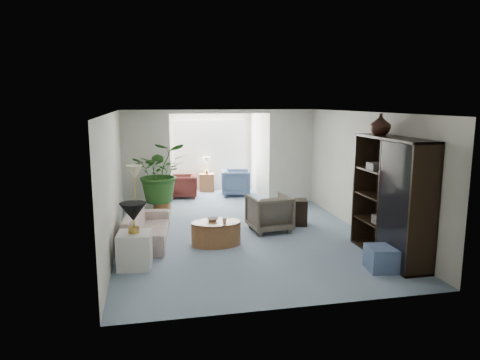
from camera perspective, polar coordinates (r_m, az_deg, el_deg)
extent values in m
plane|color=#889BB4|center=(8.89, 0.80, -7.67)|extent=(6.00, 6.00, 0.00)
plane|color=#889BB4|center=(12.78, -3.24, -2.16)|extent=(2.60, 2.60, 0.00)
cube|color=white|center=(11.35, -11.98, 2.48)|extent=(1.20, 0.12, 2.50)
cube|color=white|center=(11.96, 6.56, 3.01)|extent=(1.20, 0.12, 2.50)
cube|color=white|center=(11.41, -2.51, 8.78)|extent=(2.60, 0.12, 0.10)
cube|color=white|center=(13.62, -3.98, 4.56)|extent=(2.20, 0.02, 1.50)
cube|color=white|center=(13.60, -3.97, 4.54)|extent=(2.20, 0.02, 1.50)
cube|color=#BAAC94|center=(9.28, 15.98, 3.45)|extent=(0.04, 0.50, 0.40)
imported|color=beige|center=(8.87, -11.87, -5.94)|extent=(0.97, 2.07, 0.59)
cube|color=silver|center=(7.59, -13.36, -8.76)|extent=(0.59, 0.59, 0.59)
cone|color=black|center=(7.40, -13.57, -4.02)|extent=(0.44, 0.44, 0.30)
cone|color=beige|center=(9.53, -13.42, 1.00)|extent=(0.36, 0.36, 0.28)
cylinder|color=#955F36|center=(8.54, -3.09, -6.83)|extent=(1.09, 1.09, 0.45)
imported|color=beige|center=(8.56, -3.55, -5.05)|extent=(0.25, 0.25, 0.05)
imported|color=beige|center=(8.40, -1.99, -5.21)|extent=(0.11, 0.11, 0.09)
imported|color=#615A4C|center=(9.42, 3.77, -4.22)|extent=(0.91, 0.93, 0.77)
cube|color=black|center=(9.92, 7.20, -4.14)|extent=(0.55, 0.49, 0.57)
cube|color=black|center=(8.09, 18.85, -2.26)|extent=(0.51, 1.90, 2.11)
imported|color=black|center=(8.36, 17.59, 6.85)|extent=(0.37, 0.37, 0.38)
cube|color=slate|center=(7.67, 17.85, -9.57)|extent=(0.55, 0.55, 0.39)
cylinder|color=brown|center=(10.90, -10.02, -3.60)|extent=(0.40, 0.40, 0.32)
imported|color=#26541D|center=(10.72, -10.16, 0.98)|extent=(1.30, 1.13, 1.44)
imported|color=slate|center=(12.92, -0.54, -0.32)|extent=(0.93, 0.91, 0.75)
imported|color=#511C1B|center=(12.72, -7.18, -0.79)|extent=(0.81, 0.79, 0.65)
cube|color=#955F36|center=(13.54, -4.28, -0.31)|extent=(0.49, 0.40, 0.54)
cube|color=#2D2923|center=(7.64, 20.26, 0.64)|extent=(0.30, 0.26, 0.16)
cube|color=#575351|center=(8.36, 17.20, 1.59)|extent=(0.30, 0.26, 0.16)
cube|color=#3A3936|center=(7.93, 19.10, -2.27)|extent=(0.30, 0.26, 0.16)
cube|color=#3B3835|center=(8.29, 17.84, -4.88)|extent=(0.30, 0.26, 0.16)
cube|color=black|center=(7.72, 20.36, -6.11)|extent=(0.30, 0.26, 0.16)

